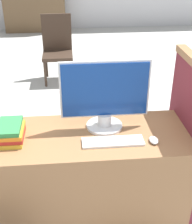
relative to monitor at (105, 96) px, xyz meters
name	(u,v)px	position (x,y,z in m)	size (l,w,h in m)	color
desk	(86,176)	(-0.14, -0.10, -0.61)	(1.45, 0.60, 0.73)	#8C603D
carrel_divider	(186,138)	(0.60, -0.05, -0.35)	(0.07, 0.70, 1.23)	maroon
monitor	(105,96)	(0.00, 0.00, 0.00)	(0.62, 0.26, 0.50)	silver
keyboard	(113,142)	(0.03, -0.21, -0.24)	(0.41, 0.12, 0.02)	white
mouse	(154,140)	(0.31, -0.22, -0.23)	(0.06, 0.09, 0.03)	silver
book_stack	(11,132)	(-0.64, -0.11, -0.19)	(0.19, 0.26, 0.12)	gold
far_chair	(57,46)	(-0.39, 2.67, -0.45)	(0.44, 0.44, 0.97)	#38281E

